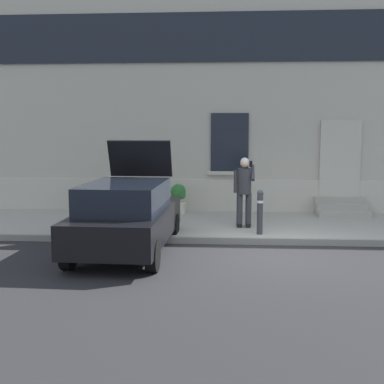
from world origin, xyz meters
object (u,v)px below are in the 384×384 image
bollard_near_person (260,210)px  planter_terracotta (86,197)px  hatchback_car_black (127,215)px  person_on_phone (244,188)px  bollard_far_left (110,209)px  planter_cream (179,198)px

bollard_near_person → planter_terracotta: size_ratio=1.22×
hatchback_car_black → bollard_near_person: bearing=25.4°
person_on_phone → planter_terracotta: 4.95m
bollard_far_left → bollard_near_person: bearing=0.0°
bollard_near_person → person_on_phone: (-0.34, 0.77, 0.44)m
bollard_near_person → bollard_far_left: bearing=180.0°
hatchback_car_black → bollard_far_left: bearing=116.0°
bollard_far_left → planter_cream: 3.08m
bollard_near_person → planter_terracotta: bollard_near_person is taller
bollard_near_person → bollard_far_left: same height
bollard_near_person → person_on_phone: bearing=114.1°
bollard_near_person → planter_cream: bollard_near_person is taller
bollard_far_left → planter_terracotta: bollard_far_left is taller
planter_terracotta → person_on_phone: bearing=-23.1°
hatchback_car_black → bollard_near_person: (2.87, 1.36, -0.09)m
bollard_far_left → planter_terracotta: (-1.34, 2.70, -0.11)m
hatchback_car_black → planter_cream: size_ratio=4.79×
hatchback_car_black → planter_terracotta: bearing=116.2°
person_on_phone → planter_terracotta: (-4.52, 1.93, -0.55)m
bollard_near_person → hatchback_car_black: bearing=-154.6°
planter_cream → planter_terracotta: bearing=-178.8°
person_on_phone → planter_terracotta: size_ratio=2.04×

